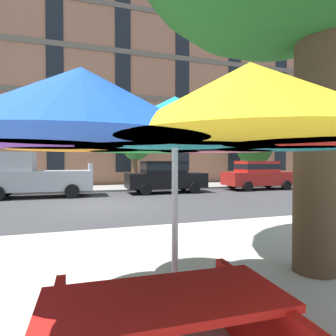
# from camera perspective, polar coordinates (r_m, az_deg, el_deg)

# --- Properties ---
(ground_plane) EXTENTS (120.00, 120.00, 0.00)m
(ground_plane) POSITION_cam_1_polar(r_m,az_deg,el_deg) (11.75, -12.90, -7.32)
(ground_plane) COLOR #38383A
(sidewalk_near_patio) EXTENTS (56.00, 9.00, 0.12)m
(sidewalk_near_patio) POSITION_cam_1_polar(r_m,az_deg,el_deg) (3.25, 3.44, -30.24)
(sidewalk_near_patio) COLOR #B2ADA3
(sidewalk_near_patio) RESTS_ON ground
(sidewalk_far) EXTENTS (56.00, 3.60, 0.12)m
(sidewalk_far) POSITION_cam_1_polar(r_m,az_deg,el_deg) (18.48, -14.76, -3.99)
(sidewalk_far) COLOR gray
(sidewalk_far) RESTS_ON ground
(apartment_building) EXTENTS (45.29, 12.08, 16.00)m
(apartment_building) POSITION_cam_1_polar(r_m,az_deg,el_deg) (27.31, -15.85, 14.49)
(apartment_building) COLOR #A87056
(apartment_building) RESTS_ON ground
(pickup_silver) EXTENTS (5.10, 2.12, 2.20)m
(pickup_silver) POSITION_cam_1_polar(r_m,az_deg,el_deg) (15.42, -25.29, -1.52)
(pickup_silver) COLOR #A8AAB2
(pickup_silver) RESTS_ON ground
(sedan_black) EXTENTS (4.40, 1.98, 1.78)m
(sedan_black) POSITION_cam_1_polar(r_m,az_deg,el_deg) (16.02, -0.61, -1.57)
(sedan_black) COLOR black
(sedan_black) RESTS_ON ground
(sedan_red) EXTENTS (4.40, 1.98, 1.78)m
(sedan_red) POSITION_cam_1_polar(r_m,az_deg,el_deg) (18.76, 17.45, -1.21)
(sedan_red) COLOR #B21E19
(sedan_red) RESTS_ON ground
(street_tree_middle) EXTENTS (2.13, 2.18, 4.24)m
(street_tree_middle) POSITION_cam_1_polar(r_m,az_deg,el_deg) (18.87, -6.30, 4.94)
(street_tree_middle) COLOR brown
(street_tree_middle) RESTS_ON ground
(street_tree_right) EXTENTS (2.81, 2.73, 4.39)m
(street_tree_right) POSITION_cam_1_polar(r_m,az_deg,el_deg) (22.22, 17.34, 4.39)
(street_tree_right) COLOR brown
(street_tree_right) RESTS_ON ground
(patio_umbrella) EXTENTS (3.93, 3.93, 2.38)m
(patio_umbrella) POSITION_cam_1_polar(r_m,az_deg,el_deg) (2.75, 1.38, 8.44)
(patio_umbrella) COLOR silver
(patio_umbrella) RESTS_ON ground
(picnic_table) EXTENTS (1.85, 1.58, 0.77)m
(picnic_table) POSITION_cam_1_polar(r_m,az_deg,el_deg) (2.45, -0.52, -29.98)
(picnic_table) COLOR red
(picnic_table) RESTS_ON ground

